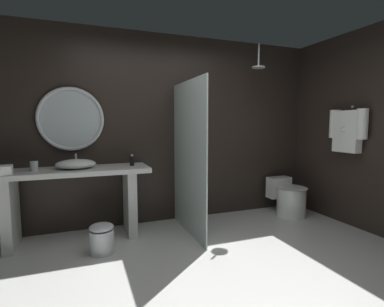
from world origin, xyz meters
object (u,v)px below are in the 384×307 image
at_px(soap_dispenser, 132,161).
at_px(rain_shower_head, 259,65).
at_px(round_wall_mirror, 71,119).
at_px(tumbler_cup, 34,166).
at_px(vessel_sink, 76,164).
at_px(toilet, 288,198).
at_px(hanging_bathrobe, 347,129).
at_px(waste_bin, 102,238).

bearing_deg(soap_dispenser, rain_shower_head, -1.27).
bearing_deg(round_wall_mirror, tumbler_cup, -146.75).
distance_m(vessel_sink, round_wall_mirror, 0.59).
relative_size(soap_dispenser, toilet, 0.23).
relative_size(hanging_bathrobe, waste_bin, 1.91).
xyz_separation_m(soap_dispenser, rain_shower_head, (1.79, -0.04, 1.29)).
xyz_separation_m(hanging_bathrobe, toilet, (-0.40, 0.63, -1.06)).
bearing_deg(rain_shower_head, waste_bin, -168.27).
xyz_separation_m(tumbler_cup, hanging_bathrobe, (3.81, -0.77, 0.40)).
relative_size(vessel_sink, toilet, 0.70).
relative_size(soap_dispenser, rain_shower_head, 0.43).
height_order(vessel_sink, tumbler_cup, vessel_sink).
xyz_separation_m(rain_shower_head, toilet, (0.53, -0.09, -1.95)).
bearing_deg(hanging_bathrobe, soap_dispenser, 164.30).
relative_size(vessel_sink, waste_bin, 1.38).
distance_m(soap_dispenser, round_wall_mirror, 0.91).
bearing_deg(waste_bin, soap_dispenser, 50.05).
bearing_deg(vessel_sink, tumbler_cup, 178.93).
bearing_deg(tumbler_cup, vessel_sink, -1.07).
height_order(tumbler_cup, toilet, tumbler_cup).
height_order(tumbler_cup, soap_dispenser, soap_dispenser).
distance_m(round_wall_mirror, rain_shower_head, 2.62).
xyz_separation_m(soap_dispenser, toilet, (2.32, -0.13, -0.66)).
xyz_separation_m(tumbler_cup, soap_dispenser, (1.09, -0.01, 0.01)).
xyz_separation_m(rain_shower_head, waste_bin, (-2.21, -0.46, -2.05)).
xyz_separation_m(round_wall_mirror, waste_bin, (0.28, -0.77, -1.28)).
relative_size(tumbler_cup, round_wall_mirror, 0.14).
height_order(vessel_sink, waste_bin, vessel_sink).
height_order(rain_shower_head, waste_bin, rain_shower_head).
relative_size(vessel_sink, soap_dispenser, 3.09).
xyz_separation_m(vessel_sink, round_wall_mirror, (-0.04, 0.27, 0.53)).
height_order(tumbler_cup, round_wall_mirror, round_wall_mirror).
height_order(round_wall_mirror, waste_bin, round_wall_mirror).
bearing_deg(soap_dispenser, round_wall_mirror, 159.03).
relative_size(vessel_sink, rain_shower_head, 1.33).
bearing_deg(vessel_sink, rain_shower_head, -0.89).
height_order(soap_dispenser, hanging_bathrobe, hanging_bathrobe).
xyz_separation_m(round_wall_mirror, toilet, (3.01, -0.40, -1.18)).
distance_m(vessel_sink, hanging_bathrobe, 3.48).
distance_m(rain_shower_head, hanging_bathrobe, 1.48).
relative_size(tumbler_cup, toilet, 0.17).
xyz_separation_m(round_wall_mirror, rain_shower_head, (2.49, -0.31, 0.77)).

